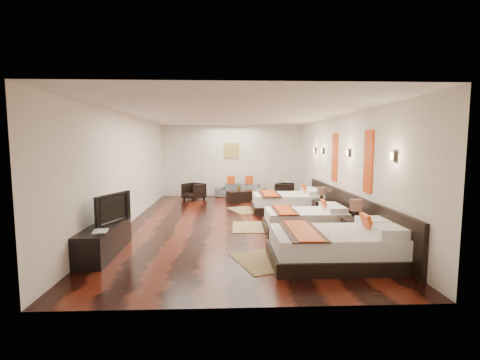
{
  "coord_description": "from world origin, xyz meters",
  "views": [
    {
      "loc": [
        -0.22,
        -8.87,
        2.06
      ],
      "look_at": [
        0.15,
        0.23,
        1.1
      ],
      "focal_mm": 25.6,
      "sensor_mm": 36.0,
      "label": 1
    }
  ],
  "objects_px": {
    "book": "(93,232)",
    "sofa": "(240,191)",
    "bed_far": "(289,202)",
    "tv": "(109,208)",
    "bed_mid": "(306,220)",
    "nightstand_b": "(321,207)",
    "figurine": "(117,209)",
    "armchair_left": "(194,191)",
    "bed_near": "(337,246)",
    "armchair_right": "(285,191)",
    "tv_console": "(104,240)",
    "table_plant": "(239,187)",
    "coffee_table": "(241,196)",
    "nightstand_a": "(355,228)"
  },
  "relations": [
    {
      "from": "bed_far",
      "to": "armchair_right",
      "type": "height_order",
      "value": "bed_far"
    },
    {
      "from": "tv_console",
      "to": "bed_mid",
      "type": "bearing_deg",
      "value": 21.31
    },
    {
      "from": "bed_near",
      "to": "bed_mid",
      "type": "bearing_deg",
      "value": 90.11
    },
    {
      "from": "figurine",
      "to": "table_plant",
      "type": "distance_m",
      "value": 5.69
    },
    {
      "from": "bed_far",
      "to": "tv_console",
      "type": "height_order",
      "value": "bed_far"
    },
    {
      "from": "armchair_right",
      "to": "coffee_table",
      "type": "xyz_separation_m",
      "value": [
        -1.68,
        -0.69,
        -0.1
      ]
    },
    {
      "from": "armchair_left",
      "to": "bed_near",
      "type": "bearing_deg",
      "value": -28.41
    },
    {
      "from": "bed_near",
      "to": "armchair_right",
      "type": "xyz_separation_m",
      "value": [
        0.3,
        7.06,
        0.0
      ]
    },
    {
      "from": "nightstand_b",
      "to": "coffee_table",
      "type": "distance_m",
      "value": 3.45
    },
    {
      "from": "nightstand_b",
      "to": "tv",
      "type": "height_order",
      "value": "tv"
    },
    {
      "from": "bed_mid",
      "to": "nightstand_b",
      "type": "relative_size",
      "value": 2.24
    },
    {
      "from": "figurine",
      "to": "armchair_right",
      "type": "distance_m",
      "value": 7.23
    },
    {
      "from": "nightstand_b",
      "to": "sofa",
      "type": "distance_m",
      "value": 4.32
    },
    {
      "from": "coffee_table",
      "to": "nightstand_a",
      "type": "bearing_deg",
      "value": -67.96
    },
    {
      "from": "tv_console",
      "to": "armchair_left",
      "type": "xyz_separation_m",
      "value": [
        1.08,
        6.29,
        0.04
      ]
    },
    {
      "from": "bed_near",
      "to": "coffee_table",
      "type": "xyz_separation_m",
      "value": [
        -1.38,
        6.37,
        -0.1
      ]
    },
    {
      "from": "nightstand_b",
      "to": "armchair_right",
      "type": "height_order",
      "value": "nightstand_b"
    },
    {
      "from": "figurine",
      "to": "armchair_left",
      "type": "bearing_deg",
      "value": 78.97
    },
    {
      "from": "armchair_right",
      "to": "coffee_table",
      "type": "distance_m",
      "value": 1.82
    },
    {
      "from": "nightstand_a",
      "to": "tv",
      "type": "xyz_separation_m",
      "value": [
        -4.89,
        -0.32,
        0.52
      ]
    },
    {
      "from": "bed_near",
      "to": "book",
      "type": "height_order",
      "value": "bed_near"
    },
    {
      "from": "tv",
      "to": "armchair_left",
      "type": "xyz_separation_m",
      "value": [
        1.03,
        6.13,
        -0.53
      ]
    },
    {
      "from": "bed_far",
      "to": "nightstand_b",
      "type": "height_order",
      "value": "nightstand_b"
    },
    {
      "from": "sofa",
      "to": "tv_console",
      "type": "bearing_deg",
      "value": -91.15
    },
    {
      "from": "nightstand_b",
      "to": "book",
      "type": "relative_size",
      "value": 2.65
    },
    {
      "from": "nightstand_b",
      "to": "armchair_left",
      "type": "height_order",
      "value": "nightstand_b"
    },
    {
      "from": "book",
      "to": "armchair_right",
      "type": "xyz_separation_m",
      "value": [
        4.5,
        6.94,
        -0.26
      ]
    },
    {
      "from": "figurine",
      "to": "tv",
      "type": "bearing_deg",
      "value": -85.24
    },
    {
      "from": "bed_near",
      "to": "bed_mid",
      "type": "distance_m",
      "value": 2.29
    },
    {
      "from": "bed_near",
      "to": "nightstand_b",
      "type": "height_order",
      "value": "bed_near"
    },
    {
      "from": "figurine",
      "to": "bed_far",
      "type": "bearing_deg",
      "value": 37.29
    },
    {
      "from": "bed_mid",
      "to": "book",
      "type": "xyz_separation_m",
      "value": [
        -4.19,
        -2.17,
        0.31
      ]
    },
    {
      "from": "bed_far",
      "to": "tv",
      "type": "distance_m",
      "value": 5.65
    },
    {
      "from": "book",
      "to": "coffee_table",
      "type": "height_order",
      "value": "book"
    },
    {
      "from": "book",
      "to": "armchair_left",
      "type": "bearing_deg",
      "value": 81.03
    },
    {
      "from": "sofa",
      "to": "armchair_right",
      "type": "xyz_separation_m",
      "value": [
        1.68,
        -0.36,
        0.03
      ]
    },
    {
      "from": "armchair_right",
      "to": "table_plant",
      "type": "distance_m",
      "value": 1.89
    },
    {
      "from": "bed_near",
      "to": "sofa",
      "type": "relative_size",
      "value": 1.24
    },
    {
      "from": "tv_console",
      "to": "figurine",
      "type": "xyz_separation_m",
      "value": [
        0.0,
        0.76,
        0.45
      ]
    },
    {
      "from": "tv_console",
      "to": "figurine",
      "type": "distance_m",
      "value": 0.88
    },
    {
      "from": "bed_mid",
      "to": "nightstand_b",
      "type": "height_order",
      "value": "nightstand_b"
    },
    {
      "from": "bed_near",
      "to": "figurine",
      "type": "bearing_deg",
      "value": 161.4
    },
    {
      "from": "armchair_left",
      "to": "table_plant",
      "type": "height_order",
      "value": "table_plant"
    },
    {
      "from": "bed_mid",
      "to": "nightstand_a",
      "type": "distance_m",
      "value": 1.38
    },
    {
      "from": "table_plant",
      "to": "armchair_right",
      "type": "bearing_deg",
      "value": 20.79
    },
    {
      "from": "book",
      "to": "sofa",
      "type": "bearing_deg",
      "value": 68.87
    },
    {
      "from": "bed_near",
      "to": "tv_console",
      "type": "relative_size",
      "value": 1.26
    },
    {
      "from": "armchair_left",
      "to": "table_plant",
      "type": "relative_size",
      "value": 2.63
    },
    {
      "from": "coffee_table",
      "to": "bed_mid",
      "type": "bearing_deg",
      "value": -71.45
    },
    {
      "from": "bed_mid",
      "to": "nightstand_b",
      "type": "distance_m",
      "value": 1.56
    }
  ]
}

